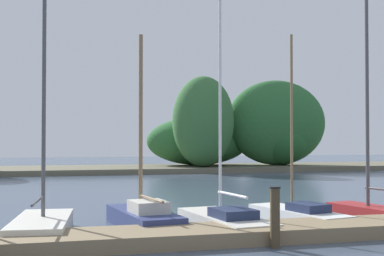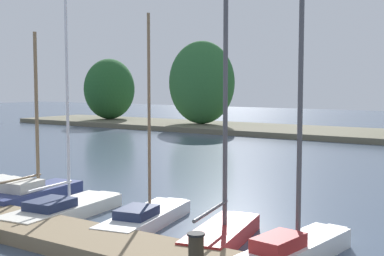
% 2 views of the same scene
% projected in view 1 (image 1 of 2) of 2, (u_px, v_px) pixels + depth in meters
% --- Properties ---
extents(dock_pier, '(27.14, 1.80, 0.35)m').
position_uv_depth(dock_pier, '(245.00, 233.00, 12.95)').
color(dock_pier, '#847051').
rests_on(dock_pier, ground).
extents(far_shore, '(64.37, 8.12, 7.60)m').
position_uv_depth(far_shore, '(131.00, 135.00, 41.58)').
color(far_shore, '#66604C').
rests_on(far_shore, ground).
extents(sailboat_3, '(1.72, 3.97, 7.07)m').
position_uv_depth(sailboat_3, '(43.00, 223.00, 13.54)').
color(sailboat_3, silver).
rests_on(sailboat_3, ground).
extents(sailboat_4, '(1.72, 4.02, 5.52)m').
position_uv_depth(sailboat_4, '(142.00, 215.00, 14.78)').
color(sailboat_4, navy).
rests_on(sailboat_4, ground).
extents(sailboat_5, '(1.77, 4.45, 8.13)m').
position_uv_depth(sailboat_5, '(223.00, 217.00, 14.67)').
color(sailboat_5, silver).
rests_on(sailboat_5, ground).
extents(sailboat_6, '(1.84, 4.15, 5.76)m').
position_uv_depth(sailboat_6, '(296.00, 212.00, 15.93)').
color(sailboat_6, white).
rests_on(sailboat_6, ground).
extents(sailboat_7, '(1.67, 3.60, 7.51)m').
position_uv_depth(sailboat_7, '(370.00, 205.00, 16.47)').
color(sailboat_7, maroon).
rests_on(sailboat_7, ground).
extents(mooring_piling_2, '(0.26, 0.26, 1.40)m').
position_uv_depth(mooring_piling_2, '(275.00, 217.00, 12.01)').
color(mooring_piling_2, '#4C3D28').
rests_on(mooring_piling_2, ground).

